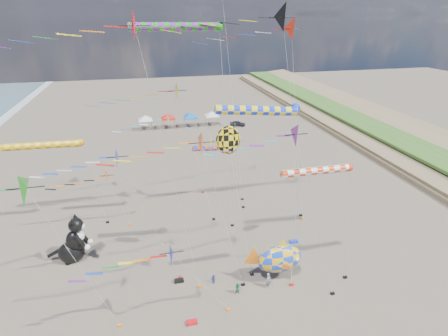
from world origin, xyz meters
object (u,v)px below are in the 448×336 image
person_adult (268,280)px  child_blue (213,279)px  cat_inflatable (72,238)px  fish_inflatable (279,259)px  parked_car (238,123)px  child_green (238,289)px

person_adult → child_blue: (-4.94, 1.72, -0.30)m
cat_inflatable → child_blue: cat_inflatable is taller
fish_inflatable → parked_car: bearing=79.0°
person_adult → child_green: (-3.02, -0.20, -0.19)m
cat_inflatable → child_blue: bearing=-17.7°
child_blue → cat_inflatable: bearing=123.4°
parked_car → cat_inflatable: bearing=160.5°
fish_inflatable → parked_car: 51.16m
parked_car → fish_inflatable: bearing=-175.8°
person_adult → child_blue: size_ratio=1.61×
cat_inflatable → fish_inflatable: bearing=-12.7°
cat_inflatable → parked_car: size_ratio=1.51×
person_adult → child_green: bearing=148.1°
child_blue → parked_car: bearing=42.3°
child_green → parked_car: (14.03, 51.03, -0.01)m
child_green → child_blue: size_ratio=1.24×
cat_inflatable → parked_car: bearing=64.5°
cat_inflatable → person_adult: 20.30m
fish_inflatable → parked_car: (9.78, 50.18, -1.98)m
person_adult → child_blue: person_adult is taller
person_adult → parked_car: 52.01m
cat_inflatable → person_adult: bearing=-15.7°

